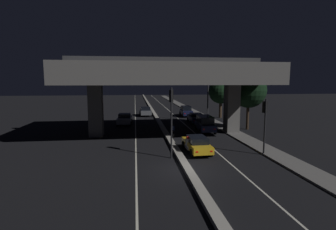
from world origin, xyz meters
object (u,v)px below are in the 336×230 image
at_px(car_dark_blue_second, 205,124).
at_px(car_dark_blue_third, 196,118).
at_px(traffic_light_right_of_median, 265,117).
at_px(car_grey_second_oncoming, 145,111).
at_px(motorcycle_black_filtering_mid, 173,131).
at_px(street_lamp, 205,93).
at_px(car_taxi_yellow_lead, 197,144).
at_px(car_silver_lead_oncoming, 125,119).
at_px(traffic_light_left_of_median, 171,111).
at_px(pedestrian_on_sidewalk, 233,124).
at_px(motorcycle_white_filtering_near, 188,146).
at_px(car_dark_blue_fourth, 186,111).

distance_m(car_dark_blue_second, car_dark_blue_third, 6.85).
distance_m(traffic_light_right_of_median, car_grey_second_oncoming, 27.76).
bearing_deg(car_grey_second_oncoming, motorcycle_black_filtering_mid, 5.21).
distance_m(street_lamp, car_taxi_yellow_lead, 18.05).
height_order(traffic_light_right_of_median, car_silver_lead_oncoming, traffic_light_right_of_median).
bearing_deg(car_silver_lead_oncoming, traffic_light_left_of_median, 16.73).
height_order(car_taxi_yellow_lead, pedestrian_on_sidewalk, pedestrian_on_sidewalk).
relative_size(traffic_light_left_of_median, car_silver_lead_oncoming, 1.24).
distance_m(car_silver_lead_oncoming, car_grey_second_oncoming, 9.74).
relative_size(car_taxi_yellow_lead, car_dark_blue_third, 0.96).
distance_m(car_dark_blue_third, motorcycle_white_filtering_near, 16.29).
distance_m(traffic_light_left_of_median, car_silver_lead_oncoming, 17.86).
bearing_deg(car_dark_blue_third, car_dark_blue_second, 178.78).
height_order(car_taxi_yellow_lead, motorcycle_white_filtering_near, motorcycle_white_filtering_near).
xyz_separation_m(car_grey_second_oncoming, pedestrian_on_sidewalk, (9.95, -16.45, 0.23)).
bearing_deg(car_dark_blue_fourth, pedestrian_on_sidewalk, -168.03).
xyz_separation_m(car_grey_second_oncoming, motorcycle_black_filtering_mid, (2.36, -18.15, -0.18)).
bearing_deg(traffic_light_left_of_median, motorcycle_black_filtering_mid, 80.58).
distance_m(car_dark_blue_fourth, car_grey_second_oncoming, 7.23).
bearing_deg(traffic_light_left_of_median, car_silver_lead_oncoming, 104.26).
bearing_deg(car_grey_second_oncoming, car_taxi_yellow_lead, 5.66).
bearing_deg(traffic_light_right_of_median, pedestrian_on_sidewalk, 83.45).
xyz_separation_m(car_dark_blue_third, car_silver_lead_oncoming, (-10.36, -0.04, 0.03)).
relative_size(car_taxi_yellow_lead, motorcycle_white_filtering_near, 2.44).
xyz_separation_m(car_dark_blue_second, pedestrian_on_sidewalk, (3.36, -0.51, -0.01)).
bearing_deg(car_silver_lead_oncoming, car_dark_blue_fourth, 128.24).
height_order(car_silver_lead_oncoming, car_grey_second_oncoming, car_silver_lead_oncoming).
distance_m(traffic_light_right_of_median, car_silver_lead_oncoming, 21.07).
xyz_separation_m(car_taxi_yellow_lead, car_dark_blue_third, (3.61, 15.76, 0.00)).
bearing_deg(pedestrian_on_sidewalk, motorcycle_white_filtering_near, -131.20).
relative_size(car_taxi_yellow_lead, car_dark_blue_fourth, 1.04).
distance_m(traffic_light_left_of_median, pedestrian_on_sidewalk, 13.53).
xyz_separation_m(car_dark_blue_fourth, car_silver_lead_oncoming, (-10.34, -7.45, -0.15)).
relative_size(traffic_light_left_of_median, traffic_light_right_of_median, 1.21).
bearing_deg(car_dark_blue_second, car_dark_blue_third, -0.88).
distance_m(car_dark_blue_second, car_dark_blue_fourth, 14.24).
height_order(traffic_light_left_of_median, street_lamp, street_lamp).
bearing_deg(motorcycle_black_filtering_mid, car_dark_blue_third, -22.89).
height_order(car_grey_second_oncoming, motorcycle_white_filtering_near, car_grey_second_oncoming).
bearing_deg(motorcycle_black_filtering_mid, car_taxi_yellow_lead, -166.42).
bearing_deg(street_lamp, pedestrian_on_sidewalk, -81.50).
distance_m(traffic_light_left_of_median, motorcycle_white_filtering_near, 3.87).
distance_m(street_lamp, car_dark_blue_second, 8.88).
bearing_deg(motorcycle_white_filtering_near, car_dark_blue_third, -18.09).
xyz_separation_m(traffic_light_left_of_median, car_silver_lead_oncoming, (-4.34, 17.06, -3.05)).
height_order(car_dark_blue_third, car_grey_second_oncoming, car_grey_second_oncoming).
bearing_deg(traffic_light_left_of_median, car_grey_second_oncoming, 92.23).
distance_m(motorcycle_white_filtering_near, pedestrian_on_sidewalk, 11.10).
height_order(motorcycle_white_filtering_near, pedestrian_on_sidewalk, pedestrian_on_sidewalk).
relative_size(traffic_light_right_of_median, car_silver_lead_oncoming, 1.03).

